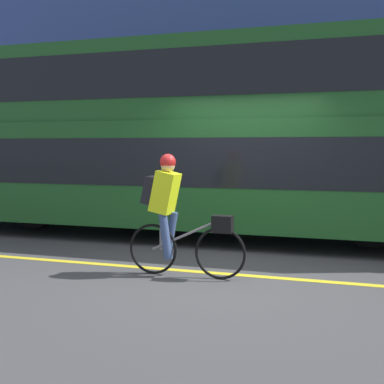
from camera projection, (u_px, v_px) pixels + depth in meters
The scene contains 7 objects.
ground_plane at pixel (217, 273), 7.25m from camera, with size 80.00×80.00×0.00m, color #424244.
road_center_line at pixel (216, 273), 7.21m from camera, with size 50.00×0.14×0.01m, color yellow.
sidewalk_curb at pixel (281, 218), 12.34m from camera, with size 60.00×2.48×0.12m.
building_facade at pixel (292, 73), 13.36m from camera, with size 60.00×0.30×7.06m.
bus at pixel (186, 132), 10.02m from camera, with size 10.75×2.51×3.55m.
cyclist_on_bike at pixel (174, 210), 7.02m from camera, with size 1.61×0.32×1.61m.
street_sign_post at pixel (384, 151), 11.39m from camera, with size 0.36×0.09×2.67m.
Camera 1 is at (1.95, -6.87, 1.71)m, focal length 50.00 mm.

